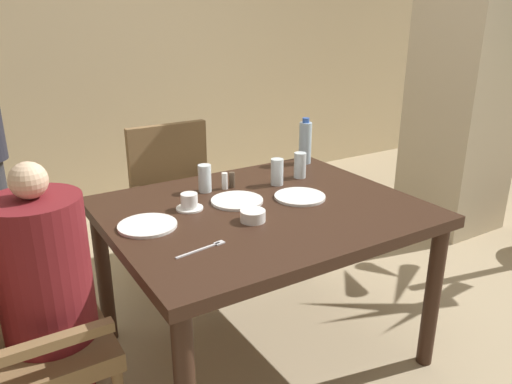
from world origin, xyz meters
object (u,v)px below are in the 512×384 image
object	(u,v)px
glass_tall_near	(277,172)
glass_tall_mid	(205,178)
bowl_small	(253,216)
glass_tall_far	(300,165)
chair_left_side	(8,334)
diner_in_left_chair	(49,304)
plate_main_right	(147,225)
plate_main_left	(300,197)
plate_dessert_center	(237,201)
water_bottle	(305,142)
chair_far_side	(180,198)
teacup_with_saucer	(189,202)

from	to	relation	value
glass_tall_near	glass_tall_mid	size ratio (longest dim) A/B	1.00
bowl_small	glass_tall_near	world-z (taller)	glass_tall_near
glass_tall_near	glass_tall_far	size ratio (longest dim) A/B	1.00
chair_left_side	diner_in_left_chair	distance (m)	0.16
diner_in_left_chair	bowl_small	size ratio (longest dim) A/B	10.54
chair_left_side	plate_main_right	bearing A→B (deg)	5.72
plate_main_left	glass_tall_near	size ratio (longest dim) A/B	1.79
plate_dessert_center	glass_tall_mid	bearing A→B (deg)	106.63
diner_in_left_chair	glass_tall_near	bearing A→B (deg)	10.56
bowl_small	glass_tall_far	world-z (taller)	glass_tall_far
bowl_small	water_bottle	xyz separation A→B (m)	(0.67, 0.54, 0.09)
chair_left_side	glass_tall_mid	xyz separation A→B (m)	(0.92, 0.30, 0.32)
plate_main_right	glass_tall_far	xyz separation A→B (m)	(0.87, 0.18, 0.06)
glass_tall_mid	glass_tall_far	xyz separation A→B (m)	(0.50, -0.06, 0.00)
water_bottle	chair_left_side	bearing A→B (deg)	-164.85
bowl_small	glass_tall_far	distance (m)	0.61
plate_dessert_center	glass_tall_near	distance (m)	0.31
chair_far_side	plate_dessert_center	bearing A→B (deg)	-94.65
chair_left_side	bowl_small	xyz separation A→B (m)	(0.92, -0.11, 0.28)
chair_left_side	glass_tall_far	world-z (taller)	chair_left_side
teacup_with_saucer	water_bottle	bearing A→B (deg)	19.43
chair_left_side	teacup_with_saucer	distance (m)	0.83
chair_left_side	bowl_small	bearing A→B (deg)	-6.95
plate_main_left	bowl_small	xyz separation A→B (m)	(-0.32, -0.11, 0.02)
diner_in_left_chair	glass_tall_far	bearing A→B (deg)	10.61
glass_tall_mid	glass_tall_far	size ratio (longest dim) A/B	1.00
glass_tall_near	diner_in_left_chair	bearing A→B (deg)	-169.44
plate_main_right	glass_tall_mid	bearing A→B (deg)	33.64
glass_tall_mid	water_bottle	bearing A→B (deg)	10.76
water_bottle	glass_tall_near	distance (m)	0.41
plate_dessert_center	teacup_with_saucer	distance (m)	0.22
plate_dessert_center	bowl_small	size ratio (longest dim) A/B	2.25
plate_main_right	bowl_small	size ratio (longest dim) A/B	2.25
plate_dessert_center	glass_tall_near	bearing A→B (deg)	20.05
chair_left_side	plate_main_right	distance (m)	0.61
plate_dessert_center	glass_tall_far	world-z (taller)	glass_tall_far
water_bottle	teacup_with_saucer	bearing A→B (deg)	-160.57
chair_far_side	water_bottle	size ratio (longest dim) A/B	3.58
chair_far_side	glass_tall_far	size ratio (longest dim) A/B	7.01
teacup_with_saucer	glass_tall_near	bearing A→B (deg)	8.01
glass_tall_mid	diner_in_left_chair	bearing A→B (deg)	-158.66
glass_tall_near	glass_tall_mid	world-z (taller)	same
glass_tall_near	chair_left_side	bearing A→B (deg)	-170.61
teacup_with_saucer	glass_tall_mid	size ratio (longest dim) A/B	0.90
water_bottle	glass_tall_mid	size ratio (longest dim) A/B	1.96
plate_main_right	glass_tall_mid	size ratio (longest dim) A/B	1.79
diner_in_left_chair	water_bottle	world-z (taller)	diner_in_left_chair
glass_tall_mid	chair_far_side	bearing A→B (deg)	78.54
water_bottle	plate_main_left	bearing A→B (deg)	-128.81
chair_left_side	bowl_small	world-z (taller)	chair_left_side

